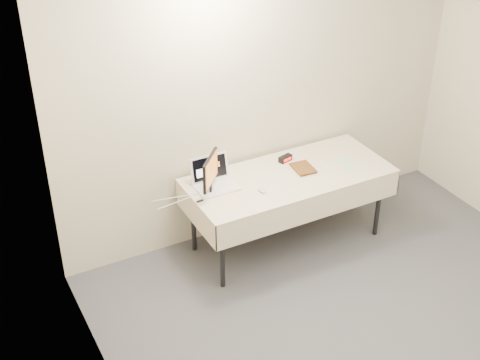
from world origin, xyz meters
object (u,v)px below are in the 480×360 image
table (289,181)px  book (295,160)px  monitor (210,172)px  laptop (214,179)px

table → book: 0.20m
monitor → table: bearing=-50.9°
laptop → book: size_ratio=1.52×
book → monitor: bearing=-175.6°
table → monitor: bearing=176.7°
monitor → book: 0.83m
monitor → book: (0.83, -0.01, -0.10)m
laptop → table: bearing=-12.2°
table → laptop: size_ratio=5.22×
laptop → monitor: monitor is taller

